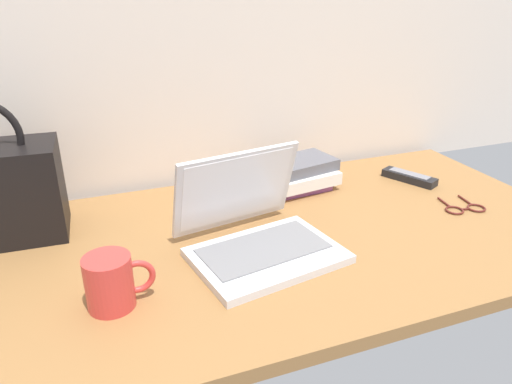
% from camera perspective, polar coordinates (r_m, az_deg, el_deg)
% --- Properties ---
extents(desk, '(1.60, 0.76, 0.03)m').
position_cam_1_polar(desk, '(1.14, 0.42, -6.16)').
color(desk, olive).
rests_on(desk, ground).
extents(laptop, '(0.35, 0.33, 0.21)m').
position_cam_1_polar(laptop, '(1.06, -0.02, -4.70)').
color(laptop, silver).
rests_on(laptop, desk).
extents(coffee_mug, '(0.13, 0.09, 0.10)m').
position_cam_1_polar(coffee_mug, '(0.93, -16.76, -10.15)').
color(coffee_mug, red).
rests_on(coffee_mug, desk).
extents(remote_control_near, '(0.11, 0.16, 0.02)m').
position_cam_1_polar(remote_control_near, '(1.51, 17.68, 1.68)').
color(remote_control_near, black).
rests_on(remote_control_near, desk).
extents(eyeglasses, '(0.12, 0.12, 0.01)m').
position_cam_1_polar(eyeglasses, '(1.38, 23.46, -1.79)').
color(eyeglasses, '#591E19').
rests_on(eyeglasses, desk).
extents(book_stack, '(0.22, 0.18, 0.09)m').
position_cam_1_polar(book_stack, '(1.39, 5.03, 2.20)').
color(book_stack, '#8C4C8C').
rests_on(book_stack, desk).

